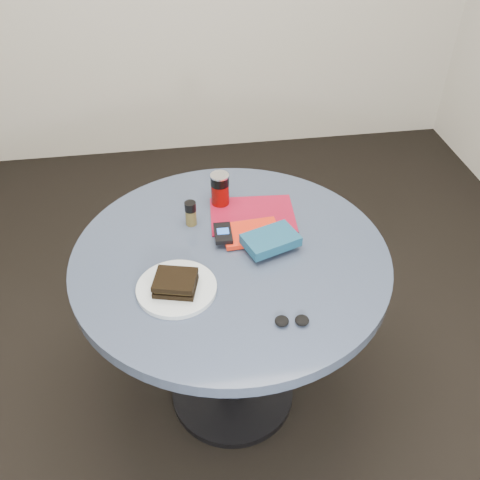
{
  "coord_description": "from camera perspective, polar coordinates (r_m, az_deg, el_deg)",
  "views": [
    {
      "loc": [
        -0.16,
        -1.25,
        1.85
      ],
      "look_at": [
        0.03,
        0.0,
        0.8
      ],
      "focal_mm": 40.0,
      "sensor_mm": 36.0,
      "label": 1
    }
  ],
  "objects": [
    {
      "name": "magazine",
      "position": [
        1.83,
        1.34,
        2.7
      ],
      "size": [
        0.3,
        0.23,
        0.01
      ],
      "primitive_type": "cube",
      "rotation": [
        0.0,
        0.0,
        -0.07
      ],
      "color": "maroon",
      "rests_on": "table"
    },
    {
      "name": "mp3_player",
      "position": [
        1.71,
        -1.83,
        0.73
      ],
      "size": [
        0.06,
        0.1,
        0.02
      ],
      "color": "black",
      "rests_on": "red_book"
    },
    {
      "name": "soda_can",
      "position": [
        1.85,
        -2.14,
        5.4
      ],
      "size": [
        0.08,
        0.08,
        0.12
      ],
      "color": "#6E0905",
      "rests_on": "table"
    },
    {
      "name": "pepper_grinder",
      "position": [
        1.77,
        -5.28,
        2.86
      ],
      "size": [
        0.05,
        0.05,
        0.09
      ],
      "color": "brown",
      "rests_on": "table"
    },
    {
      "name": "red_book",
      "position": [
        1.73,
        1.19,
        0.74
      ],
      "size": [
        0.19,
        0.14,
        0.02
      ],
      "primitive_type": "cube",
      "rotation": [
        0.0,
        0.0,
        0.07
      ],
      "color": "red",
      "rests_on": "magazine"
    },
    {
      "name": "ground",
      "position": [
        2.24,
        -0.79,
        -16.03
      ],
      "size": [
        4.0,
        4.0,
        0.0
      ],
      "primitive_type": "plane",
      "color": "black",
      "rests_on": "ground"
    },
    {
      "name": "plate",
      "position": [
        1.56,
        -6.78,
        -5.15
      ],
      "size": [
        0.29,
        0.29,
        0.01
      ],
      "primitive_type": "cylinder",
      "rotation": [
        0.0,
        0.0,
        0.32
      ],
      "color": "silver",
      "rests_on": "table"
    },
    {
      "name": "novel",
      "position": [
        1.67,
        3.29,
        -0.01
      ],
      "size": [
        0.19,
        0.16,
        0.03
      ],
      "primitive_type": "cube",
      "rotation": [
        0.0,
        0.0,
        0.34
      ],
      "color": "navy",
      "rests_on": "red_book"
    },
    {
      "name": "sandwich",
      "position": [
        1.54,
        -6.9,
        -4.56
      ],
      "size": [
        0.14,
        0.13,
        0.04
      ],
      "color": "black",
      "rests_on": "plate"
    },
    {
      "name": "headphones",
      "position": [
        1.47,
        5.56,
        -8.57
      ],
      "size": [
        0.1,
        0.05,
        0.02
      ],
      "color": "black",
      "rests_on": "table"
    },
    {
      "name": "table",
      "position": [
        1.79,
        -0.96,
        -5.36
      ],
      "size": [
        1.0,
        1.0,
        0.75
      ],
      "color": "black",
      "rests_on": "ground"
    }
  ]
}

